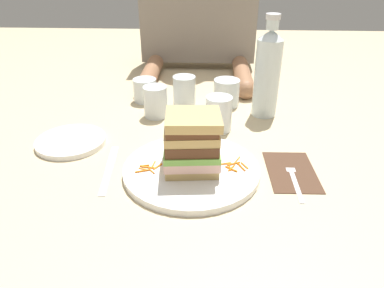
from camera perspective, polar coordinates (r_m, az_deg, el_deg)
ground_plane at (r=0.80m, az=0.87°, el=-4.03°), size 3.00×3.00×0.00m
main_plate at (r=0.79m, az=-0.10°, el=-4.09°), size 0.30×0.30×0.02m
sandwich at (r=0.75m, az=-0.06°, el=0.32°), size 0.13×0.12×0.13m
carrot_shred_0 at (r=0.78m, az=-5.45°, el=-3.55°), size 0.02×0.02×0.00m
carrot_shred_1 at (r=0.77m, az=-7.81°, el=-4.24°), size 0.03×0.01×0.00m
carrot_shred_2 at (r=0.78m, az=-7.75°, el=-3.94°), size 0.02×0.01×0.00m
carrot_shred_3 at (r=0.79m, az=-6.16°, el=-3.29°), size 0.01×0.03×0.00m
carrot_shred_4 at (r=0.78m, az=-6.95°, el=-3.67°), size 0.03×0.01×0.00m
carrot_shred_5 at (r=0.77m, az=-6.41°, el=-4.29°), size 0.02×0.02×0.00m
carrot_shred_6 at (r=0.79m, az=-7.54°, el=-3.42°), size 0.02×0.01×0.00m
carrot_shred_7 at (r=0.80m, az=6.59°, el=-3.09°), size 0.03×0.02×0.00m
carrot_shred_8 at (r=0.79m, az=5.76°, el=-3.26°), size 0.02×0.01×0.00m
carrot_shred_9 at (r=0.81m, az=7.17°, el=-2.51°), size 0.02×0.03×0.00m
carrot_shred_10 at (r=0.78m, az=6.25°, el=-3.96°), size 0.03×0.02×0.00m
carrot_shred_11 at (r=0.79m, az=7.79°, el=-3.59°), size 0.02×0.03×0.00m
carrot_shred_12 at (r=0.78m, az=6.28°, el=-3.80°), size 0.02×0.02×0.00m
carrot_shred_13 at (r=0.79m, az=8.34°, el=-3.39°), size 0.02×0.02×0.00m
carrot_shred_14 at (r=0.78m, az=6.02°, el=-3.69°), size 0.01×0.03×0.00m
carrot_shred_15 at (r=0.79m, az=5.25°, el=-3.22°), size 0.03×0.01×0.00m
napkin_dark at (r=0.82m, az=15.48°, el=-4.24°), size 0.11×0.17×0.00m
fork at (r=0.80m, az=15.81°, el=-4.93°), size 0.02×0.17×0.00m
knife at (r=0.82m, az=-13.07°, el=-4.05°), size 0.03×0.20×0.00m
juice_glass at (r=0.96m, az=4.26°, el=4.58°), size 0.07×0.07×0.09m
water_bottle at (r=1.04m, az=11.87°, el=11.05°), size 0.07×0.07×0.28m
empty_tumbler_0 at (r=1.12m, az=5.48°, el=8.11°), size 0.08×0.08×0.08m
empty_tumbler_1 at (r=1.04m, az=-5.81°, el=6.70°), size 0.07×0.07×0.09m
empty_tumbler_2 at (r=1.11m, az=-1.24°, el=8.35°), size 0.07×0.07×0.09m
empty_tumbler_3 at (r=1.15m, az=-7.45°, el=8.46°), size 0.07×0.07×0.07m
side_plate at (r=0.95m, az=-18.63°, el=0.40°), size 0.17×0.17×0.01m
diner_across at (r=1.44m, az=1.00°, el=20.92°), size 0.44×0.47×0.54m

